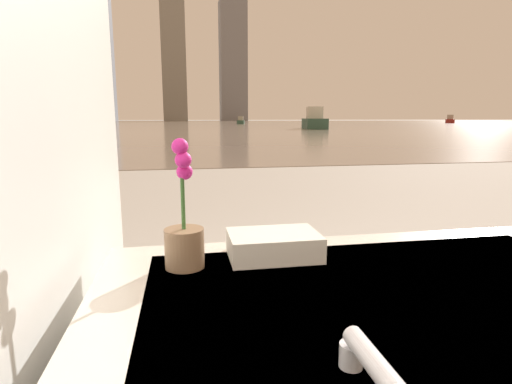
# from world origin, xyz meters

# --- Properties ---
(faucet_near) EXTENTS (0.04, 0.19, 0.08)m
(faucet_near) POSITION_xyz_m (-0.27, 0.16, 0.54)
(faucet_near) COLOR silver
(faucet_near) RESTS_ON bathtub
(potted_orchid) EXTENTS (0.12, 0.12, 0.39)m
(potted_orchid) POSITION_xyz_m (-0.56, 0.78, 0.60)
(potted_orchid) COLOR #8C6B4C
(potted_orchid) RESTS_ON bathtub
(towel_stack) EXTENTS (0.29, 0.20, 0.08)m
(towel_stack) POSITION_xyz_m (-0.28, 0.82, 0.53)
(towel_stack) COLOR silver
(towel_stack) RESTS_ON bathtub
(harbor_water) EXTENTS (180.00, 110.00, 0.01)m
(harbor_water) POSITION_xyz_m (0.00, 62.00, 0.01)
(harbor_water) COLOR gray
(harbor_water) RESTS_ON ground_plane
(harbor_boat_2) EXTENTS (3.07, 3.77, 1.38)m
(harbor_boat_2) POSITION_xyz_m (43.78, 60.84, 0.50)
(harbor_boat_2) COLOR maroon
(harbor_boat_2) RESTS_ON harbor_water
(harbor_boat_4) EXTENTS (2.57, 5.04, 1.81)m
(harbor_boat_4) POSITION_xyz_m (10.30, 32.03, 0.65)
(harbor_boat_4) COLOR #335647
(harbor_boat_4) RESTS_ON harbor_water
(harbor_boat_5) EXTENTS (1.53, 3.06, 1.10)m
(harbor_boat_5) POSITION_xyz_m (7.83, 58.23, 0.40)
(harbor_boat_5) COLOR #335647
(harbor_boat_5) RESTS_ON harbor_water
(skyline_tower_1) EXTENTS (10.82, 13.51, 41.54)m
(skyline_tower_1) POSITION_xyz_m (-24.60, 118.00, 20.77)
(skyline_tower_1) COLOR slate
(skyline_tower_1) RESTS_ON ground_plane
(skyline_tower_3) EXTENTS (7.43, 7.52, 33.18)m
(skyline_tower_3) POSITION_xyz_m (14.25, 118.00, 16.59)
(skyline_tower_3) COLOR slate
(skyline_tower_3) RESTS_ON ground_plane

